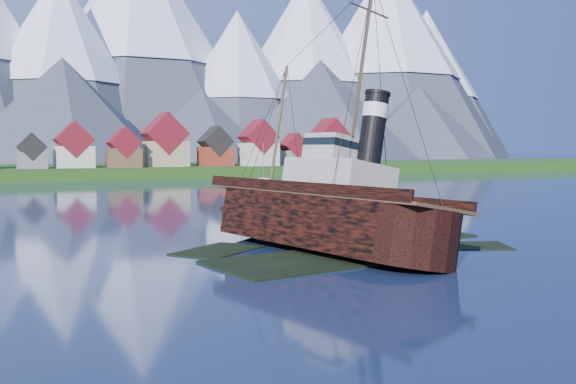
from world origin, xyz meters
name	(u,v)px	position (x,y,z in m)	size (l,w,h in m)	color
ground	(341,254)	(0.00, 0.00, 0.00)	(1400.00, 1400.00, 0.00)	#182545
shoal	(345,252)	(1.78, 2.15, -0.35)	(31.71, 21.24, 1.14)	black
shore_bank	(74,175)	(0.00, 170.00, 0.00)	(600.00, 80.00, 3.20)	#194914
seawall	(93,181)	(0.00, 132.00, 0.00)	(600.00, 2.50, 2.00)	#3F3D38
mountains	(15,40)	(-0.79, 481.26, 89.34)	(965.00, 340.00, 205.00)	#2D333D
tugboat_wreck	(309,213)	(-0.77, 4.46, 3.18)	(7.43, 32.00, 25.36)	black
sailboat_d	(331,188)	(41.05, 73.75, 0.26)	(7.52, 7.31, 11.45)	silver
sailboat_e	(263,182)	(37.49, 102.57, 0.24)	(2.71, 9.39, 10.79)	silver
sailboat_f	(310,177)	(59.58, 119.28, 0.27)	(5.66, 8.69, 11.79)	silver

